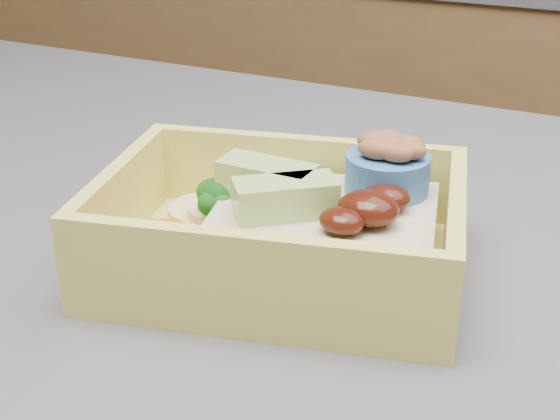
% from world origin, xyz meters
% --- Properties ---
extents(bento_box, '(0.21, 0.17, 0.07)m').
position_xyz_m(bento_box, '(0.02, -0.01, 0.94)').
color(bento_box, '#E1D55D').
rests_on(bento_box, island).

